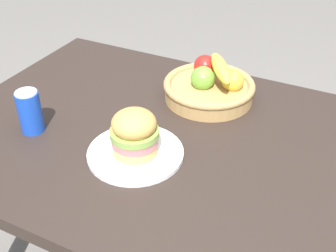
{
  "coord_description": "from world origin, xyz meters",
  "views": [
    {
      "loc": [
        0.39,
        -0.88,
        1.47
      ],
      "look_at": [
        -0.04,
        -0.04,
        0.81
      ],
      "focal_mm": 46.17,
      "sensor_mm": 36.0,
      "label": 1
    }
  ],
  "objects": [
    {
      "name": "plate",
      "position": [
        -0.09,
        -0.12,
        0.76
      ],
      "size": [
        0.26,
        0.26,
        0.01
      ],
      "primitive_type": "cylinder",
      "color": "white",
      "rests_on": "dining_table"
    },
    {
      "name": "fruit_basket",
      "position": [
        -0.03,
        0.24,
        0.79
      ],
      "size": [
        0.29,
        0.29,
        0.14
      ],
      "color": "tan",
      "rests_on": "dining_table"
    },
    {
      "name": "soda_can",
      "position": [
        -0.41,
        -0.15,
        0.81
      ],
      "size": [
        0.07,
        0.07,
        0.13
      ],
      "color": "blue",
      "rests_on": "dining_table"
    },
    {
      "name": "sandwich",
      "position": [
        -0.09,
        -0.12,
        0.82
      ],
      "size": [
        0.13,
        0.13,
        0.12
      ],
      "color": "#DBAD60",
      "rests_on": "plate"
    },
    {
      "name": "dining_table",
      "position": [
        0.0,
        0.0,
        0.65
      ],
      "size": [
        1.4,
        0.9,
        0.75
      ],
      "color": "#2D231E",
      "rests_on": "ground_plane"
    }
  ]
}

